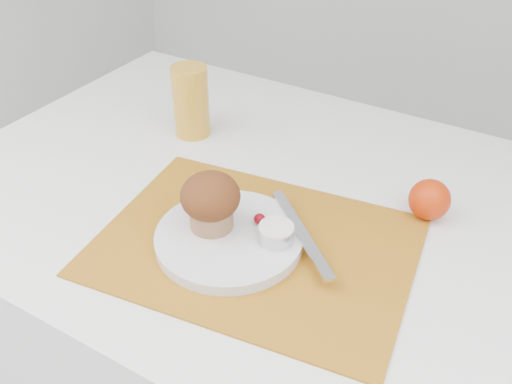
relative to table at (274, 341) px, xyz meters
The scene contains 11 objects.
table is the anchor object (origin of this frame).
placemat 0.40m from the table, 75.97° to the right, with size 0.47×0.35×0.00m, color #A66717.
plate 0.42m from the table, 91.56° to the right, with size 0.23×0.23×0.02m, color silver.
ramekin 0.43m from the table, 62.53° to the right, with size 0.05×0.05×0.02m, color silver.
cream 0.44m from the table, 62.53° to the right, with size 0.05×0.05×0.01m, color white.
raspberry_near 0.42m from the table, 77.29° to the right, with size 0.02×0.02×0.02m, color #520207.
raspberry_far 0.42m from the table, 66.34° to the right, with size 0.02×0.02×0.02m, color #630206.
butter_knife 0.42m from the table, 45.60° to the right, with size 0.22×0.02×0.01m, color silver.
orange 0.48m from the table, 18.24° to the left, with size 0.07×0.07×0.07m, color red.
juice_glass 0.52m from the table, 157.93° to the left, with size 0.07×0.07×0.14m, color gold.
muffin 0.47m from the table, 104.40° to the right, with size 0.09×0.09×0.09m.
Camera 1 is at (0.37, -0.64, 1.33)m, focal length 40.00 mm.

